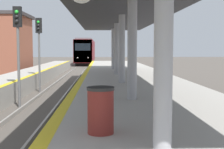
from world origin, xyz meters
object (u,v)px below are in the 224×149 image
(train, at_px, (86,51))
(signal_far, at_px, (39,41))
(trash_bin, at_px, (101,110))
(signal_mid, at_px, (18,37))

(train, relative_size, signal_far, 4.19)
(trash_bin, bearing_deg, signal_far, 105.82)
(train, distance_m, trash_bin, 49.96)
(signal_mid, height_order, trash_bin, signal_mid)
(trash_bin, bearing_deg, train, 93.07)
(signal_mid, height_order, signal_far, same)
(train, height_order, trash_bin, train)
(train, relative_size, trash_bin, 20.97)
(train, distance_m, signal_mid, 41.81)
(train, bearing_deg, trash_bin, -86.93)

